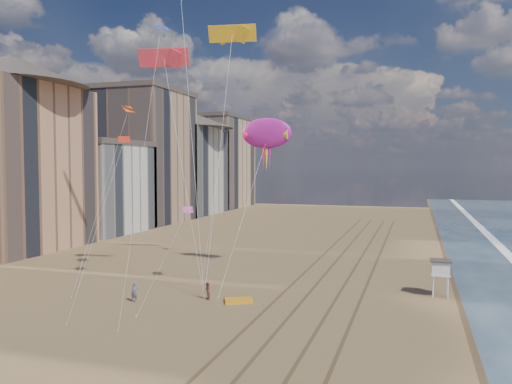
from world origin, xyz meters
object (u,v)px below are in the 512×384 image
(lifeguard_stand, at_px, (440,268))
(show_kite, at_px, (267,134))
(grounded_kite, at_px, (239,300))
(kite_flyer_a, at_px, (134,292))
(kite_flyer_b, at_px, (207,291))

(lifeguard_stand, xyz_separation_m, show_kite, (-18.54, 4.82, 13.28))
(grounded_kite, distance_m, kite_flyer_a, 9.44)
(lifeguard_stand, height_order, kite_flyer_b, lifeguard_stand)
(show_kite, distance_m, kite_flyer_b, 19.85)
(lifeguard_stand, height_order, show_kite, show_kite)
(lifeguard_stand, relative_size, kite_flyer_b, 2.12)
(kite_flyer_a, height_order, kite_flyer_b, kite_flyer_a)
(show_kite, relative_size, kite_flyer_b, 11.99)
(grounded_kite, height_order, show_kite, show_kite)
(grounded_kite, relative_size, kite_flyer_b, 1.51)
(grounded_kite, bearing_deg, kite_flyer_a, 174.50)
(lifeguard_stand, height_order, kite_flyer_a, lifeguard_stand)
(lifeguard_stand, distance_m, kite_flyer_b, 21.95)
(kite_flyer_a, xyz_separation_m, kite_flyer_b, (5.94, 2.76, -0.10))
(kite_flyer_a, distance_m, kite_flyer_b, 6.55)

